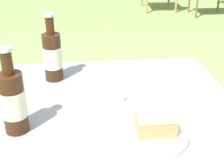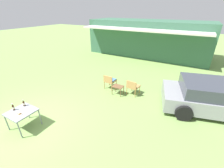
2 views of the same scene
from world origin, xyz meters
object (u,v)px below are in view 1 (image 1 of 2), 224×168
object	(u,v)px
cola_bottle_near	(53,55)
cola_bottle_far	(13,101)
cake_on_plate	(149,127)
patio_table	(115,129)

from	to	relation	value
cola_bottle_near	cola_bottle_far	xyz separation A→B (m)	(-0.09, -0.33, 0.00)
cola_bottle_near	cola_bottle_far	distance (m)	0.34
cake_on_plate	cola_bottle_near	bearing A→B (deg)	126.85
cake_on_plate	cola_bottle_far	size ratio (longest dim) A/B	1.00
patio_table	cake_on_plate	size ratio (longest dim) A/B	3.30
cola_bottle_near	cola_bottle_far	size ratio (longest dim) A/B	1.00
patio_table	cola_bottle_near	size ratio (longest dim) A/B	3.30
cake_on_plate	cola_bottle_far	bearing A→B (deg)	171.43
patio_table	cake_on_plate	xyz separation A→B (m)	(0.08, -0.12, 0.09)
patio_table	cola_bottle_near	distance (m)	0.37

